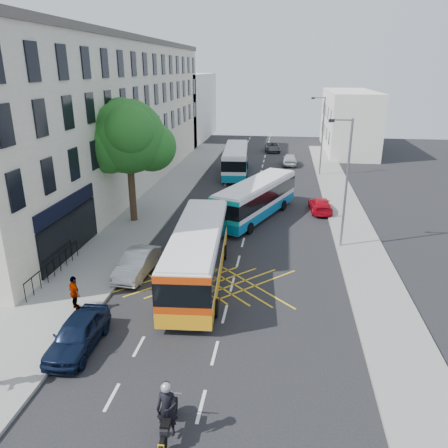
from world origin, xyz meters
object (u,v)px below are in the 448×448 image
(lamp_far, at_px, (322,132))
(distant_car_grey, at_px, (273,147))
(street_tree, at_px, (128,138))
(pedestrian_far, at_px, (75,293))
(parked_car_silver, at_px, (137,263))
(bus_mid, at_px, (256,199))
(distant_car_silver, at_px, (290,159))
(bus_far, at_px, (236,160))
(red_hatchback, at_px, (320,205))
(motorbike, at_px, (168,412))
(bus_near, at_px, (198,254))
(lamp_near, at_px, (345,177))
(parked_car_blue, at_px, (78,334))

(lamp_far, xyz_separation_m, distant_car_grey, (-5.35, 13.69, -4.02))
(street_tree, xyz_separation_m, pedestrian_far, (1.51, -12.70, -5.30))
(parked_car_silver, bearing_deg, pedestrian_far, -106.61)
(street_tree, relative_size, bus_mid, 0.85)
(lamp_far, xyz_separation_m, distant_car_silver, (-3.01, 4.98, -3.92))
(parked_car_silver, bearing_deg, bus_far, 88.13)
(bus_far, distance_m, red_hatchback, 14.62)
(lamp_far, xyz_separation_m, motorbike, (-6.97, -36.40, -3.65))
(red_hatchback, height_order, distant_car_grey, distant_car_grey)
(bus_near, relative_size, distant_car_grey, 2.53)
(bus_mid, bearing_deg, bus_near, -80.53)
(bus_mid, distance_m, motorbike, 21.64)
(bus_far, height_order, motorbike, bus_far)
(parked_car_silver, xyz_separation_m, distant_car_silver, (8.57, 30.50, 0.02))
(parked_car_silver, height_order, red_hatchback, parked_car_silver)
(motorbike, bearing_deg, bus_mid, 84.34)
(parked_car_silver, height_order, distant_car_silver, distant_car_silver)
(bus_near, height_order, bus_mid, bus_near)
(bus_mid, xyz_separation_m, distant_car_silver, (2.72, 19.78, -0.81))
(bus_near, xyz_separation_m, parked_car_silver, (-3.50, 0.26, -0.92))
(bus_mid, relative_size, parked_car_silver, 2.52)
(motorbike, height_order, distant_car_silver, motorbike)
(bus_mid, height_order, pedestrian_far, bus_mid)
(bus_near, distance_m, parked_car_silver, 3.63)
(lamp_near, distance_m, bus_near, 10.39)
(street_tree, bearing_deg, parked_car_blue, -79.30)
(pedestrian_far, bearing_deg, street_tree, -43.68)
(street_tree, bearing_deg, distant_car_silver, 62.02)
(bus_mid, height_order, parked_car_blue, bus_mid)
(lamp_far, bearing_deg, parked_car_blue, -109.99)
(bus_near, height_order, parked_car_silver, bus_near)
(bus_mid, distance_m, parked_car_blue, 18.66)
(bus_mid, distance_m, parked_car_silver, 12.24)
(lamp_near, height_order, parked_car_silver, lamp_near)
(parked_car_silver, distance_m, pedestrian_far, 4.52)
(lamp_far, relative_size, pedestrian_far, 4.73)
(lamp_far, distance_m, distant_car_silver, 7.02)
(bus_near, bearing_deg, bus_far, 87.73)
(street_tree, height_order, lamp_near, street_tree)
(street_tree, distance_m, red_hatchback, 15.76)
(parked_car_blue, xyz_separation_m, distant_car_silver, (8.78, 37.41, 0.02))
(street_tree, xyz_separation_m, motorbike, (7.74, -19.37, -5.32))
(bus_far, relative_size, parked_car_silver, 2.59)
(distant_car_silver, bearing_deg, distant_car_grey, -73.15)
(street_tree, relative_size, distant_car_silver, 2.15)
(street_tree, distance_m, distant_car_silver, 25.54)
(parked_car_blue, distance_m, red_hatchback, 22.70)
(bus_near, bearing_deg, red_hatchback, 56.60)
(parked_car_silver, distance_m, distant_car_grey, 39.71)
(street_tree, xyz_separation_m, parked_car_blue, (2.91, -15.40, -5.61))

